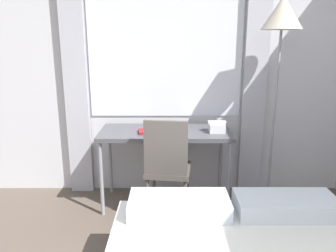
% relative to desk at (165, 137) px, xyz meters
% --- Properties ---
extents(wall_back_with_window, '(4.97, 0.13, 2.70)m').
position_rel_desk_xyz_m(wall_back_with_window, '(-0.05, 0.36, 0.64)').
color(wall_back_with_window, silver).
rests_on(wall_back_with_window, ground_plane).
extents(desk, '(1.28, 0.57, 0.77)m').
position_rel_desk_xyz_m(desk, '(0.00, 0.00, 0.00)').
color(desk, '#4C4C51').
rests_on(desk, ground_plane).
extents(desk_chair, '(0.45, 0.45, 0.98)m').
position_rel_desk_xyz_m(desk_chair, '(0.02, -0.31, -0.16)').
color(desk_chair, '#59514C').
rests_on(desk_chair, ground_plane).
extents(standing_lamp, '(0.36, 0.36, 2.01)m').
position_rel_desk_xyz_m(standing_lamp, '(1.04, -0.05, 1.00)').
color(standing_lamp, '#4C4C51').
rests_on(standing_lamp, ground_plane).
extents(telephone, '(0.17, 0.16, 0.11)m').
position_rel_desk_xyz_m(telephone, '(0.50, -0.04, 0.11)').
color(telephone, silver).
rests_on(telephone, desk).
extents(book, '(0.26, 0.20, 0.02)m').
position_rel_desk_xyz_m(book, '(-0.13, -0.07, 0.08)').
color(book, maroon).
rests_on(book, desk).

